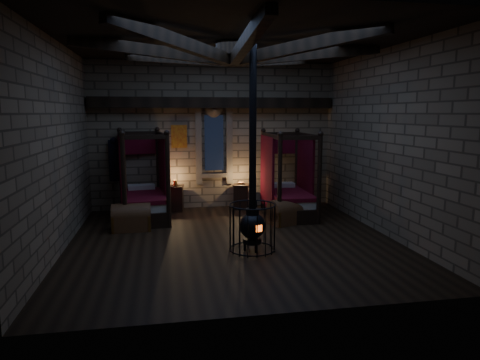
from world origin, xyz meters
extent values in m
cube|color=black|center=(0.00, 0.00, 0.00)|extent=(7.00, 7.00, 0.01)
cube|color=#847054|center=(0.00, 3.50, 2.10)|extent=(7.00, 0.02, 4.20)
cube|color=#847054|center=(0.00, -3.50, 2.10)|extent=(7.00, 0.02, 4.20)
cube|color=#847054|center=(-3.50, 0.00, 2.10)|extent=(0.02, 7.00, 4.20)
cube|color=#847054|center=(3.50, 0.00, 2.10)|extent=(0.02, 7.00, 4.20)
cube|color=black|center=(0.00, 0.00, 4.20)|extent=(7.00, 7.00, 0.01)
cube|color=black|center=(0.00, 3.32, 3.05)|extent=(6.86, 0.35, 0.30)
cylinder|color=black|center=(0.00, 0.00, 4.05)|extent=(0.70, 0.70, 0.25)
cube|color=black|center=(0.00, 3.45, 1.90)|extent=(0.55, 0.04, 1.60)
cube|color=maroon|center=(-1.00, 3.46, 2.10)|extent=(0.45, 0.03, 0.65)
cube|color=black|center=(-2.80, 3.34, 1.45)|extent=(0.30, 0.10, 1.15)
cube|color=black|center=(2.80, 3.34, 1.45)|extent=(0.30, 0.10, 1.15)
cube|color=black|center=(-1.99, 2.34, 0.18)|extent=(1.36, 2.25, 0.37)
cube|color=beige|center=(-1.99, 2.34, 0.47)|extent=(1.22, 2.08, 0.23)
cube|color=maroon|center=(-1.99, 2.34, 0.62)|extent=(1.28, 2.12, 0.10)
cube|color=beige|center=(-2.09, 3.11, 0.72)|extent=(0.76, 0.44, 0.14)
cube|color=#5D0716|center=(-2.12, 3.39, 1.90)|extent=(1.13, 0.19, 0.56)
cylinder|color=black|center=(-2.38, 1.26, 1.13)|extent=(0.11, 0.11, 2.26)
cylinder|color=black|center=(-2.63, 3.30, 1.13)|extent=(0.11, 0.11, 2.26)
cylinder|color=black|center=(-1.36, 1.38, 1.13)|extent=(0.11, 0.11, 2.26)
cylinder|color=black|center=(-1.61, 3.42, 1.13)|extent=(0.11, 0.11, 2.26)
cube|color=#5D0716|center=(-2.57, 2.58, 1.18)|extent=(0.25, 1.54, 2.00)
cube|color=#5D0716|center=(-1.49, 2.71, 1.18)|extent=(0.25, 1.54, 2.00)
cube|color=black|center=(1.86, 2.06, 0.18)|extent=(1.14, 2.13, 0.36)
cube|color=beige|center=(1.86, 2.06, 0.46)|extent=(1.02, 1.96, 0.22)
cube|color=maroon|center=(1.86, 2.06, 0.60)|extent=(1.08, 2.00, 0.10)
cube|color=beige|center=(1.88, 2.82, 0.71)|extent=(0.71, 0.37, 0.14)
cube|color=#5D0716|center=(1.88, 3.10, 1.87)|extent=(1.11, 0.08, 0.55)
cylinder|color=black|center=(1.32, 1.06, 1.11)|extent=(0.11, 0.11, 2.22)
cylinder|color=black|center=(1.38, 3.08, 1.11)|extent=(0.11, 0.11, 2.22)
cylinder|color=black|center=(2.33, 1.04, 1.11)|extent=(0.11, 0.11, 2.22)
cylinder|color=black|center=(2.39, 3.05, 1.11)|extent=(0.11, 0.11, 2.22)
cube|color=#5D0716|center=(1.33, 2.37, 1.16)|extent=(0.10, 1.51, 1.97)
cube|color=#5D0716|center=(2.40, 2.34, 1.16)|extent=(0.10, 1.51, 1.97)
cube|color=brown|center=(-2.24, 1.29, 0.19)|extent=(0.90, 0.56, 0.37)
cylinder|color=brown|center=(-2.24, 1.29, 0.37)|extent=(0.90, 0.56, 0.55)
cube|color=olive|center=(-2.66, 1.28, 0.19)|extent=(0.06, 0.57, 0.39)
cube|color=olive|center=(-1.83, 1.29, 0.19)|extent=(0.06, 0.57, 0.39)
cube|color=brown|center=(1.56, 1.22, 0.18)|extent=(1.02, 0.82, 0.37)
cylinder|color=brown|center=(1.56, 1.22, 0.37)|extent=(1.02, 0.82, 0.54)
cube|color=olive|center=(1.18, 1.08, 0.18)|extent=(0.25, 0.54, 0.39)
cube|color=olive|center=(1.94, 1.37, 0.18)|extent=(0.25, 0.54, 0.39)
cube|color=black|center=(-1.15, 3.12, 0.35)|extent=(0.47, 0.45, 0.69)
cube|color=black|center=(-1.15, 3.12, 0.71)|extent=(0.51, 0.49, 0.04)
cylinder|color=olive|center=(-1.15, 3.12, 0.81)|extent=(0.10, 0.10, 0.16)
cube|color=black|center=(0.73, 3.07, 0.34)|extent=(0.49, 0.48, 0.68)
cube|color=black|center=(0.73, 3.07, 0.70)|extent=(0.54, 0.52, 0.04)
cube|color=brown|center=(0.73, 3.07, 0.76)|extent=(0.20, 0.16, 0.05)
cylinder|color=black|center=(0.27, -0.73, 0.21)|extent=(0.38, 0.38, 0.10)
sphere|color=black|center=(0.27, -0.73, 0.52)|extent=(0.53, 0.53, 0.53)
cylinder|color=black|center=(0.27, -0.73, 0.81)|extent=(0.27, 0.27, 0.13)
cube|color=#FF5914|center=(0.35, -0.97, 0.52)|extent=(0.13, 0.06, 0.13)
cylinder|color=black|center=(0.27, -0.73, 2.45)|extent=(0.14, 0.14, 3.19)
torus|color=black|center=(0.27, -0.73, 0.04)|extent=(0.94, 0.94, 0.03)
torus|color=black|center=(0.27, -0.73, 0.95)|extent=(0.94, 0.94, 0.03)
camera|label=1|loc=(-1.45, -8.91, 2.77)|focal=32.00mm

